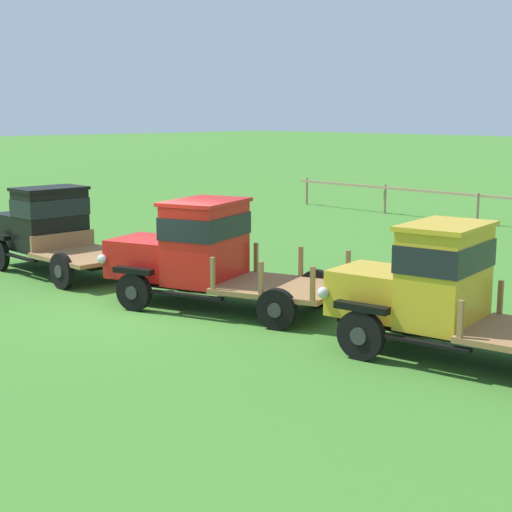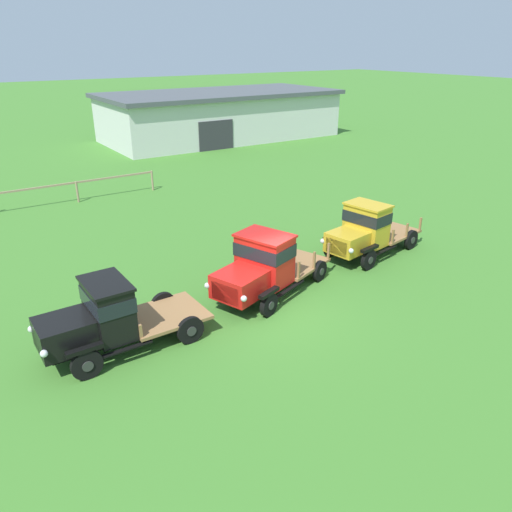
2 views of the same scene
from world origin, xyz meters
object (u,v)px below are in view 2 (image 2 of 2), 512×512
vintage_truck_foreground_near (105,317)px  vintage_truck_second_in_line (262,266)px  farm_shed (220,115)px  vintage_truck_midrow_center (365,230)px

vintage_truck_foreground_near → vintage_truck_second_in_line: 5.68m
farm_shed → vintage_truck_midrow_center: 29.51m
vintage_truck_midrow_center → farm_shed: bearing=72.0°
farm_shed → vintage_truck_midrow_center: (-9.10, -28.05, -0.96)m
farm_shed → vintage_truck_second_in_line: size_ratio=3.89×
vintage_truck_second_in_line → vintage_truck_midrow_center: 5.59m
farm_shed → vintage_truck_second_in_line: (-14.66, -28.68, -0.95)m
vintage_truck_second_in_line → vintage_truck_foreground_near: bearing=-175.9°
farm_shed → vintage_truck_foreground_near: size_ratio=4.31×
farm_shed → vintage_truck_foreground_near: bearing=-124.9°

